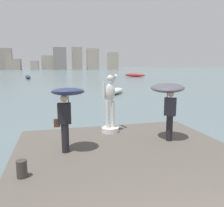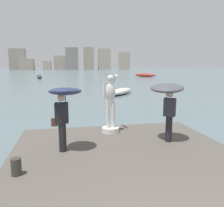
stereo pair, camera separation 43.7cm
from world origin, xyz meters
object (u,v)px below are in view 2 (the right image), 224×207
object	(u,v)px
statue_white_figure	(110,109)
boat_mid	(145,75)
mooring_bollard	(16,167)
boat_near	(39,77)
onlooker_right	(168,95)
onlooker_left	(64,102)
boat_far	(121,91)

from	to	relation	value
statue_white_figure	boat_mid	xyz separation A→B (m)	(17.50, 45.49, -0.84)
mooring_bollard	boat_near	world-z (taller)	mooring_bollard
onlooker_right	mooring_bollard	size ratio (longest dim) A/B	4.83
mooring_bollard	boat_mid	world-z (taller)	boat_mid
mooring_bollard	statue_white_figure	bearing A→B (deg)	46.69
onlooker_left	boat_mid	size ratio (longest dim) A/B	0.42
statue_white_figure	boat_far	bearing A→B (deg)	74.85
mooring_bollard	boat_far	world-z (taller)	mooring_bollard
boat_mid	onlooker_left	bearing A→B (deg)	-112.16
boat_near	onlooker_left	bearing A→B (deg)	-82.80
onlooker_right	statue_white_figure	bearing A→B (deg)	140.06
boat_far	mooring_bollard	bearing A→B (deg)	-111.30
mooring_bollard	onlooker_left	bearing A→B (deg)	49.90
onlooker_left	statue_white_figure	bearing A→B (deg)	44.32
onlooker_right	boat_mid	distance (m)	49.51
statue_white_figure	boat_mid	size ratio (longest dim) A/B	0.48
onlooker_right	mooring_bollard	bearing A→B (deg)	-160.30
onlooker_left	boat_far	xyz separation A→B (m)	(5.48, 15.60, -1.59)
mooring_bollard	boat_far	bearing A→B (deg)	68.70
statue_white_figure	boat_mid	distance (m)	48.74
onlooker_right	boat_far	distance (m)	15.57
boat_far	boat_near	bearing A→B (deg)	110.67
statue_white_figure	boat_far	world-z (taller)	statue_white_figure
statue_white_figure	boat_far	size ratio (longest dim) A/B	0.52
onlooker_left	mooring_bollard	xyz separation A→B (m)	(-1.13, -1.34, -1.29)
onlooker_left	boat_near	xyz separation A→B (m)	(-5.72, 45.27, -1.49)
boat_mid	boat_far	bearing A→B (deg)	-113.51
boat_near	boat_far	bearing A→B (deg)	-69.33
boat_near	boat_mid	xyz separation A→B (m)	(24.92, 1.87, 0.05)
onlooker_right	boat_mid	xyz separation A→B (m)	(15.84, 46.88, -1.54)
boat_far	onlooker_right	bearing A→B (deg)	-97.83
mooring_bollard	boat_mid	distance (m)	52.58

